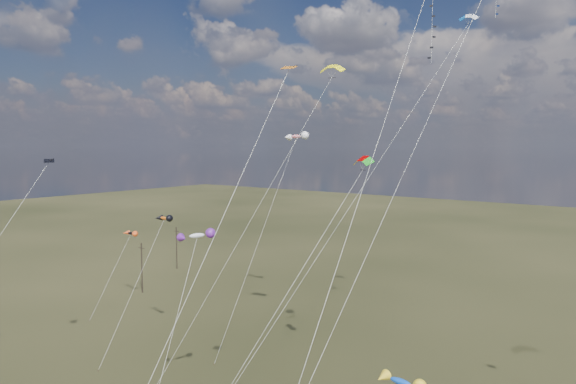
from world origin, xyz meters
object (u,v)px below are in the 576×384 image
Objects in this scene: utility_pole_near at (142,268)px; utility_pole_far at (177,248)px; novelty_black_orange at (130,233)px; parafoil_yellow at (331,68)px; diamond_black_high at (424,37)px.

utility_pole_far is at bearing 119.74° from utility_pole_near.
novelty_black_orange is at bearing -58.27° from utility_pole_far.
parafoil_yellow is (46.43, -19.39, 26.96)m from utility_pole_far.
parafoil_yellow is (-12.85, 7.64, -0.16)m from diamond_black_high.
parafoil_yellow is at bearing -7.98° from utility_pole_near.
parafoil_yellow is (38.43, -5.39, 26.96)m from utility_pole_near.
utility_pole_far is 0.22× the size of diamond_black_high.
utility_pole_near is 47.25m from parafoil_yellow.
diamond_black_high is (59.28, -27.02, 27.11)m from utility_pole_far.
diamond_black_high is 3.32× the size of novelty_black_orange.
utility_pole_near is 8.47m from novelty_black_orange.
utility_pole_far is 70.57m from diamond_black_high.
novelty_black_orange is at bearing 178.37° from parafoil_yellow.
novelty_black_orange is (11.37, -18.39, 6.40)m from utility_pole_far.
utility_pole_near and utility_pole_far have the same top height.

